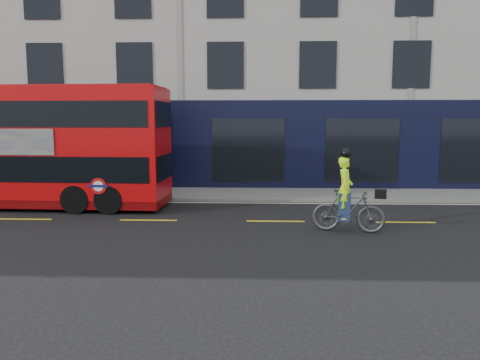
{
  "coord_description": "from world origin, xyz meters",
  "views": [
    {
      "loc": [
        3.44,
        -12.8,
        3.13
      ],
      "look_at": [
        2.89,
        1.5,
        1.29
      ],
      "focal_mm": 35.0,
      "sensor_mm": 36.0,
      "label": 1
    }
  ],
  "objects": [
    {
      "name": "ground",
      "position": [
        0.0,
        0.0,
        0.0
      ],
      "size": [
        120.0,
        120.0,
        0.0
      ],
      "primitive_type": "plane",
      "color": "black",
      "rests_on": "ground"
    },
    {
      "name": "pavement",
      "position": [
        0.0,
        6.5,
        0.06
      ],
      "size": [
        60.0,
        3.0,
        0.12
      ],
      "primitive_type": "cube",
      "color": "slate",
      "rests_on": "ground"
    },
    {
      "name": "kerb",
      "position": [
        0.0,
        5.0,
        0.07
      ],
      "size": [
        60.0,
        0.12,
        0.13
      ],
      "primitive_type": "cube",
      "color": "slate",
      "rests_on": "ground"
    },
    {
      "name": "building_terrace",
      "position": [
        0.0,
        12.94,
        7.49
      ],
      "size": [
        50.0,
        10.07,
        15.0
      ],
      "color": "#A7A59D",
      "rests_on": "ground"
    },
    {
      "name": "road_edge_line",
      "position": [
        0.0,
        4.7,
        0.0
      ],
      "size": [
        58.0,
        0.1,
        0.01
      ],
      "primitive_type": "cube",
      "color": "silver",
      "rests_on": "ground"
    },
    {
      "name": "lane_dashes",
      "position": [
        0.0,
        1.5,
        0.0
      ],
      "size": [
        58.0,
        0.12,
        0.01
      ],
      "primitive_type": null,
      "color": "yellow",
      "rests_on": "ground"
    },
    {
      "name": "bus",
      "position": [
        -5.13,
        3.65,
        2.21
      ],
      "size": [
        10.76,
        2.8,
        4.3
      ],
      "rotation": [
        0.0,
        0.0,
        -0.03
      ],
      "color": "#C3070A",
      "rests_on": "ground"
    },
    {
      "name": "cyclist",
      "position": [
        5.96,
        0.21,
        0.78
      ],
      "size": [
        2.09,
        1.0,
        2.36
      ],
      "rotation": [
        0.0,
        0.0,
        -0.22
      ],
      "color": "#454649",
      "rests_on": "ground"
    }
  ]
}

